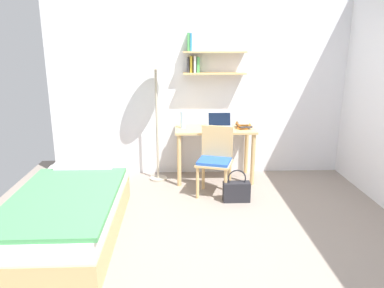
{
  "coord_description": "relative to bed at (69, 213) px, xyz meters",
  "views": [
    {
      "loc": [
        -0.4,
        -3.12,
        1.86
      ],
      "look_at": [
        -0.25,
        0.51,
        0.85
      ],
      "focal_mm": 33.78,
      "sensor_mm": 36.0,
      "label": 1
    }
  ],
  "objects": [
    {
      "name": "ground_plane",
      "position": [
        1.49,
        -0.19,
        -0.24
      ],
      "size": [
        5.28,
        5.28,
        0.0
      ],
      "primitive_type": "plane",
      "color": "gray"
    },
    {
      "name": "desk_chair",
      "position": [
        1.56,
        1.0,
        0.24
      ],
      "size": [
        0.51,
        0.49,
        0.86
      ],
      "color": "tan",
      "rests_on": "ground_plane"
    },
    {
      "name": "wall_back",
      "position": [
        1.49,
        1.83,
        1.07
      ],
      "size": [
        4.4,
        0.27,
        2.6
      ],
      "color": "white",
      "rests_on": "ground_plane"
    },
    {
      "name": "laptop",
      "position": [
        1.67,
        1.53,
        0.56
      ],
      "size": [
        0.34,
        0.23,
        0.22
      ],
      "color": "#B7BABF",
      "rests_on": "desk"
    },
    {
      "name": "handbag",
      "position": [
        1.79,
        0.75,
        -0.11
      ],
      "size": [
        0.33,
        0.13,
        0.41
      ],
      "color": "#232328",
      "rests_on": "ground_plane"
    },
    {
      "name": "desk",
      "position": [
        1.6,
        1.51,
        0.37
      ],
      "size": [
        1.09,
        0.56,
        0.74
      ],
      "color": "tan",
      "rests_on": "ground_plane"
    },
    {
      "name": "standing_lamp",
      "position": [
        0.8,
        1.53,
        1.34
      ],
      "size": [
        0.42,
        0.42,
        1.78
      ],
      "color": "#B2A893",
      "rests_on": "ground_plane"
    },
    {
      "name": "book_stack",
      "position": [
        1.99,
        1.5,
        0.55
      ],
      "size": [
        0.2,
        0.26,
        0.1
      ],
      "color": "orange",
      "rests_on": "desk"
    },
    {
      "name": "water_bottle",
      "position": [
        1.16,
        1.53,
        0.62
      ],
      "size": [
        0.07,
        0.07,
        0.23
      ],
      "primitive_type": "cylinder",
      "color": "silver",
      "rests_on": "desk"
    },
    {
      "name": "bed",
      "position": [
        0.0,
        0.0,
        0.0
      ],
      "size": [
        0.97,
        1.92,
        0.54
      ],
      "color": "tan",
      "rests_on": "ground_plane"
    }
  ]
}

